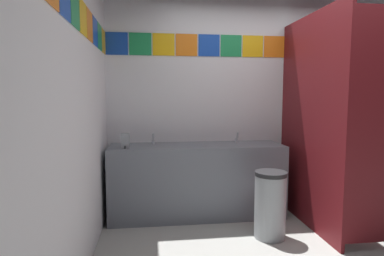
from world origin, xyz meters
name	(u,v)px	position (x,y,z in m)	size (l,w,h in m)	color
wall_back	(261,92)	(0.00, 1.53, 1.44)	(3.82, 0.09, 2.88)	silver
wall_side	(71,89)	(-1.95, 0.00, 1.44)	(0.09, 2.97, 2.88)	silver
vanity_counter	(197,180)	(-0.87, 1.21, 0.43)	(1.98, 0.55, 0.83)	slate
faucet_left	(153,140)	(-1.36, 1.30, 0.89)	(0.04, 0.10, 0.14)	silver
faucet_right	(237,139)	(-0.37, 1.30, 0.89)	(0.04, 0.10, 0.14)	silver
soap_dispenser	(125,141)	(-1.66, 1.05, 0.91)	(0.09, 0.09, 0.16)	gray
stall_divider	(338,124)	(0.46, 0.56, 1.12)	(0.92, 1.36, 2.24)	maroon
toilet	(334,187)	(0.78, 1.12, 0.30)	(0.39, 0.49, 0.74)	white
trash_bin	(270,205)	(-0.23, 0.54, 0.33)	(0.31, 0.31, 0.66)	#999EA3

